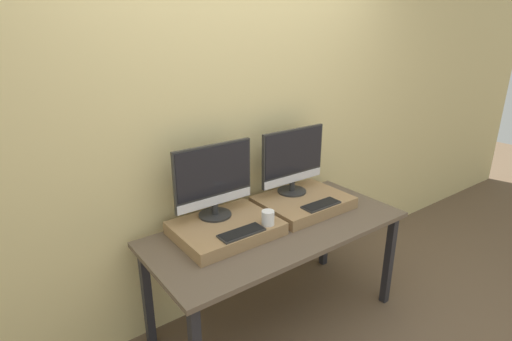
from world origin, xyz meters
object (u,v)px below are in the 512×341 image
at_px(monitor_left, 214,179).
at_px(keyboard_right, 321,205).
at_px(keyboard_left, 242,233).
at_px(mug, 268,218).
at_px(monitor_right, 293,159).

xyz_separation_m(monitor_left, keyboard_right, (0.63, -0.29, -0.23)).
bearing_deg(keyboard_left, monitor_left, 90.00).
bearing_deg(mug, monitor_left, 123.43).
bearing_deg(monitor_left, monitor_right, 0.00).
bearing_deg(keyboard_left, keyboard_right, 0.00).
bearing_deg(mug, monitor_right, 32.94).
relative_size(monitor_left, monitor_right, 1.00).
distance_m(monitor_left, monitor_right, 0.63).
distance_m(mug, keyboard_right, 0.44).
distance_m(monitor_left, mug, 0.40).
height_order(mug, keyboard_right, mug).
height_order(monitor_left, monitor_right, same).
bearing_deg(monitor_left, mug, -56.57).
height_order(monitor_left, mug, monitor_left).
bearing_deg(keyboard_left, monitor_right, 24.41).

